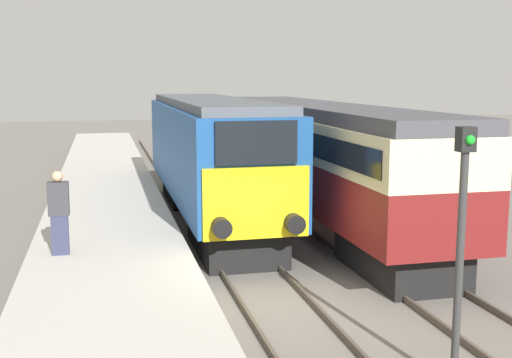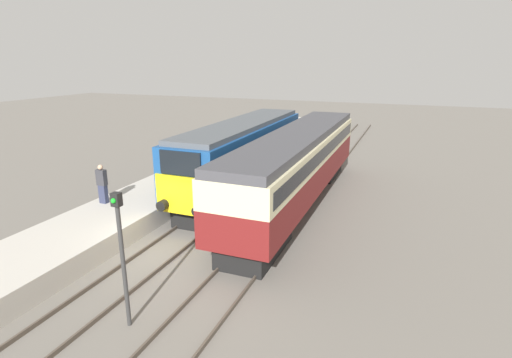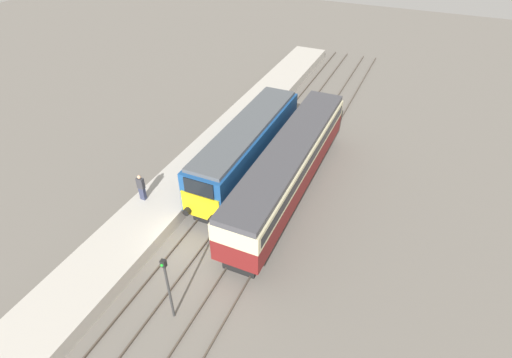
{
  "view_description": "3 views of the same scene",
  "coord_description": "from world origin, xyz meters",
  "px_view_note": "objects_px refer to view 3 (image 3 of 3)",
  "views": [
    {
      "loc": [
        -3.36,
        -12.29,
        4.65
      ],
      "look_at": [
        0.0,
        1.67,
        2.38
      ],
      "focal_mm": 45.0,
      "sensor_mm": 36.0,
      "label": 1
    },
    {
      "loc": [
        8.6,
        -11.78,
        7.23
      ],
      "look_at": [
        1.7,
        5.67,
        1.6
      ],
      "focal_mm": 28.0,
      "sensor_mm": 36.0,
      "label": 2
    },
    {
      "loc": [
        10.02,
        -12.99,
        16.98
      ],
      "look_at": [
        1.7,
        5.67,
        1.6
      ],
      "focal_mm": 28.0,
      "sensor_mm": 36.0,
      "label": 3
    }
  ],
  "objects_px": {
    "passenger_carriage": "(289,164)",
    "signal_post": "(168,285)",
    "locomotive": "(247,148)",
    "person_on_platform": "(141,187)"
  },
  "relations": [
    {
      "from": "passenger_carriage",
      "to": "signal_post",
      "type": "bearing_deg",
      "value": -98.58
    },
    {
      "from": "passenger_carriage",
      "to": "signal_post",
      "type": "relative_size",
      "value": 4.07
    },
    {
      "from": "person_on_platform",
      "to": "signal_post",
      "type": "relative_size",
      "value": 0.46
    },
    {
      "from": "passenger_carriage",
      "to": "person_on_platform",
      "type": "bearing_deg",
      "value": -145.22
    },
    {
      "from": "signal_post",
      "to": "passenger_carriage",
      "type": "bearing_deg",
      "value": 81.42
    },
    {
      "from": "locomotive",
      "to": "passenger_carriage",
      "type": "relative_size",
      "value": 0.81
    },
    {
      "from": "locomotive",
      "to": "person_on_platform",
      "type": "distance_m",
      "value": 7.55
    },
    {
      "from": "signal_post",
      "to": "person_on_platform",
      "type": "bearing_deg",
      "value": 135.58
    },
    {
      "from": "passenger_carriage",
      "to": "person_on_platform",
      "type": "distance_m",
      "value": 9.41
    },
    {
      "from": "locomotive",
      "to": "signal_post",
      "type": "height_order",
      "value": "locomotive"
    }
  ]
}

